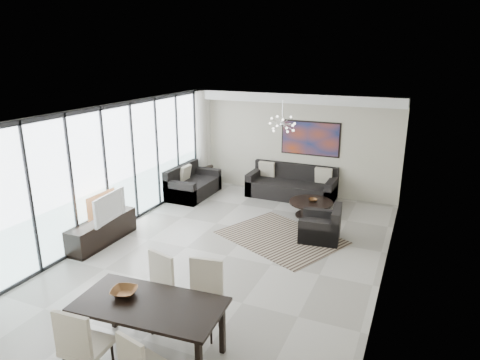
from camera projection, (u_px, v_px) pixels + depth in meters
The scene contains 19 objects.
room_shell at pixel (248, 191), 8.13m from camera, with size 6.00×9.00×2.90m.
window_wall at pixel (109, 172), 9.39m from camera, with size 0.37×8.95×2.90m.
soffit at pixel (293, 98), 11.69m from camera, with size 5.98×0.40×0.26m, color white.
painting at pixel (310, 139), 11.98m from camera, with size 1.68×0.04×0.98m, color #A13A16.
chandelier at pixel (282, 124), 10.12m from camera, with size 0.66×0.66×0.71m.
rug at pixel (281, 237), 9.58m from camera, with size 2.49×1.91×0.01m, color black.
coffee_table at pixel (311, 208), 10.78m from camera, with size 1.10×1.10×0.38m.
bowl_coffee at pixel (313, 200), 10.72m from camera, with size 0.22×0.22×0.07m, color brown.
sofa_main at pixel (292, 187), 12.17m from camera, with size 2.46×1.01×0.90m.
loveseat at pixel (192, 185), 12.30m from camera, with size 0.97×1.72×0.86m.
armchair at pixel (322, 228), 9.46m from camera, with size 0.95×1.00×0.76m.
side_table at pixel (206, 172), 13.27m from camera, with size 0.43×0.43×0.59m.
tv_console at pixel (102, 231), 9.26m from camera, with size 0.50×1.76×0.55m, color black.
television at pixel (105, 207), 9.04m from camera, with size 1.05×0.14×0.60m, color gray.
dining_table at pixel (150, 309), 5.67m from camera, with size 2.05×1.14×0.83m.
dining_chair_sw at pixel (80, 343), 5.16m from camera, with size 0.54×0.54×1.11m.
dining_chair_nw at pixel (156, 284), 6.49m from camera, with size 0.61×0.61×1.09m.
dining_chair_ne at pixel (204, 291), 6.27m from camera, with size 0.58×0.58×1.10m.
bowl_dining at pixel (124, 292), 5.83m from camera, with size 0.35×0.35×0.09m, color brown.
Camera 1 is at (3.40, -7.14, 4.04)m, focal length 32.00 mm.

